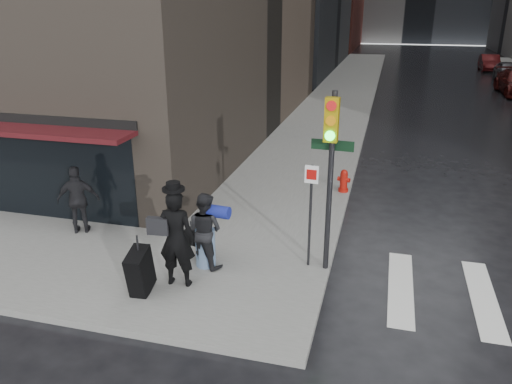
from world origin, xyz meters
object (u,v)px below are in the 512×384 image
at_px(man_greycoat, 78,200).
at_px(fire_hydrant, 344,182).
at_px(man_overcoat, 169,243).
at_px(man_jeans, 205,230).
at_px(traffic_light, 329,160).
at_px(parked_car_4, 508,71).
at_px(parked_car_5, 489,63).

height_order(man_greycoat, fire_hydrant, man_greycoat).
height_order(man_overcoat, man_jeans, man_overcoat).
xyz_separation_m(traffic_light, fire_hydrant, (-0.06, 4.95, -2.16)).
height_order(man_overcoat, fire_hydrant, man_overcoat).
bearing_deg(parked_car_4, man_greycoat, -115.07).
bearing_deg(parked_car_4, traffic_light, -105.59).
bearing_deg(fire_hydrant, parked_car_5, 74.79).
relative_size(man_overcoat, parked_car_4, 0.52).
bearing_deg(parked_car_5, man_jeans, -104.90).
height_order(man_overcoat, traffic_light, traffic_light).
height_order(fire_hydrant, parked_car_5, parked_car_5).
xyz_separation_m(fire_hydrant, parked_car_4, (9.71, 27.97, 0.28)).
relative_size(traffic_light, parked_car_5, 0.91).
height_order(man_jeans, parked_car_5, man_jeans).
xyz_separation_m(man_overcoat, parked_car_5, (12.21, 40.87, -0.40)).
bearing_deg(fire_hydrant, man_overcoat, -113.86).
relative_size(man_jeans, parked_car_4, 0.39).
xyz_separation_m(man_jeans, traffic_light, (2.51, 0.47, 1.63)).
bearing_deg(fire_hydrant, traffic_light, -89.30).
xyz_separation_m(fire_hydrant, parked_car_5, (9.37, 34.47, 0.23)).
bearing_deg(parked_car_4, parked_car_5, 93.70).
bearing_deg(man_jeans, parked_car_4, -94.21).
relative_size(traffic_light, parked_car_4, 0.88).
height_order(man_greycoat, parked_car_4, man_greycoat).
xyz_separation_m(man_overcoat, man_jeans, (0.38, 0.99, -0.10)).
bearing_deg(parked_car_4, man_jeans, -109.26).
bearing_deg(fire_hydrant, man_jeans, -114.33).
height_order(traffic_light, parked_car_4, traffic_light).
relative_size(man_jeans, man_greycoat, 0.98).
distance_m(man_greycoat, fire_hydrant, 7.63).
height_order(man_greycoat, traffic_light, traffic_light).
distance_m(man_greycoat, traffic_light, 6.33).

